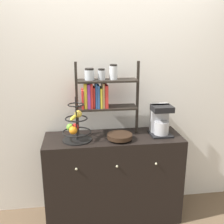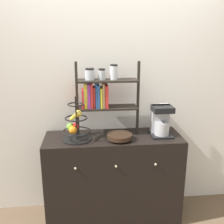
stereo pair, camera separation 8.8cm
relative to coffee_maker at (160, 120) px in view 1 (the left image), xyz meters
name	(u,v)px [view 1 (the left image)]	position (x,y,z in m)	size (l,w,h in m)	color
wall_back	(110,93)	(-0.48, 0.28, 0.23)	(7.00, 0.05, 2.60)	silver
sideboard	(113,178)	(-0.48, 0.00, -0.61)	(1.36, 0.49, 0.92)	black
coffee_maker	(160,120)	(0.00, 0.00, 0.00)	(0.21, 0.22, 0.31)	black
fruit_stand	(76,127)	(-0.85, -0.05, -0.01)	(0.28, 0.28, 0.43)	black
wooden_bowl	(120,136)	(-0.43, -0.10, -0.12)	(0.24, 0.24, 0.06)	black
shelf_hutch	(100,92)	(-0.60, 0.09, 0.29)	(0.63, 0.20, 0.73)	black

